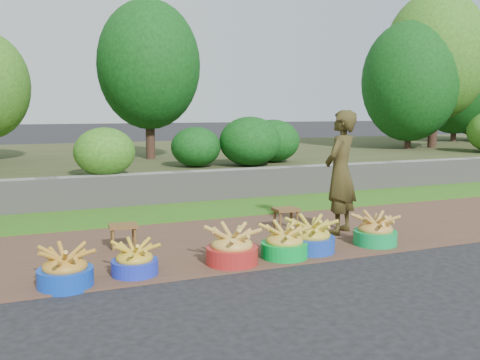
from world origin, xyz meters
name	(u,v)px	position (x,y,z in m)	size (l,w,h in m)	color
ground_plane	(298,265)	(0.00, 0.00, 0.00)	(120.00, 120.00, 0.00)	black
dirt_shoulder	(249,238)	(0.00, 1.25, 0.01)	(80.00, 2.50, 0.02)	#503426
grass_verge	(199,210)	(0.00, 3.25, 0.02)	(80.00, 1.50, 0.04)	#326A17
retaining_wall	(183,187)	(0.00, 4.10, 0.28)	(80.00, 0.35, 0.55)	gray
earth_bank	(127,163)	(0.00, 9.00, 0.25)	(80.00, 10.00, 0.50)	#393E1F
vegetation	(331,71)	(5.19, 7.59, 2.63)	(31.53, 8.13, 4.51)	#342018
basin_a	(65,270)	(-2.30, 0.21, 0.17)	(0.50, 0.50, 0.38)	#0E3BB7
basin_b	(135,261)	(-1.64, 0.31, 0.15)	(0.45, 0.45, 0.34)	#1C2EC1
basin_c	(232,248)	(-0.63, 0.28, 0.18)	(0.55, 0.55, 0.41)	#A81E1D
basin_d	(284,244)	(-0.01, 0.28, 0.17)	(0.51, 0.51, 0.38)	#00A130
basin_e	(311,238)	(0.37, 0.37, 0.18)	(0.54, 0.54, 0.40)	#183CA7
basin_f	(375,232)	(1.25, 0.36, 0.17)	(0.51, 0.51, 0.38)	#0B9544
stool_left	(123,229)	(-1.56, 1.34, 0.25)	(0.34, 0.28, 0.28)	brown
stool_right	(286,212)	(0.65, 1.50, 0.25)	(0.33, 0.26, 0.29)	brown
vendor_woman	(340,172)	(1.19, 1.03, 0.82)	(0.58, 0.38, 1.59)	black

